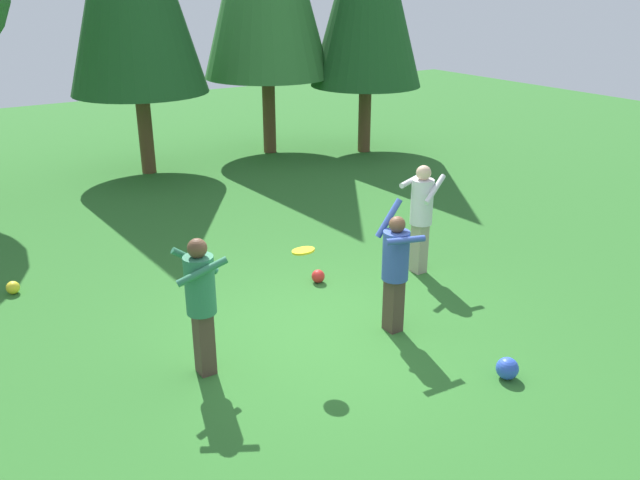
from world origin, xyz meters
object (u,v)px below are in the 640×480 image
object	(u,v)px
ball_yellow	(13,288)
ball_blue	(507,368)
person_bystander	(421,210)
person_catcher	(201,296)
person_thrower	(395,264)
frisbee	(303,251)
ball_red	(318,276)

from	to	relation	value
ball_yellow	ball_blue	bearing A→B (deg)	-51.19
person_bystander	person_catcher	bearing A→B (deg)	-9.32
person_thrower	person_catcher	world-z (taller)	person_thrower
frisbee	ball_blue	bearing A→B (deg)	-46.88
person_catcher	ball_blue	bearing A→B (deg)	-23.81
ball_yellow	ball_red	xyz separation A→B (m)	(3.97, -2.11, 0.00)
person_thrower	ball_yellow	xyz separation A→B (m)	(-4.00, 3.86, -0.84)
ball_yellow	ball_red	distance (m)	4.49
person_bystander	ball_yellow	distance (m)	6.17
person_catcher	ball_yellow	size ratio (longest dim) A/B	8.71
person_bystander	ball_yellow	size ratio (longest dim) A/B	8.94
ball_yellow	person_catcher	bearing A→B (deg)	-66.05
person_thrower	ball_blue	distance (m)	1.84
person_thrower	person_catcher	size ratio (longest dim) A/B	1.04
person_catcher	ball_blue	world-z (taller)	person_catcher
person_bystander	ball_red	size ratio (longest dim) A/B	8.50
person_catcher	person_bystander	distance (m)	4.06
person_thrower	ball_blue	size ratio (longest dim) A/B	6.71
person_catcher	person_bystander	world-z (taller)	person_bystander
person_thrower	ball_red	distance (m)	1.94
person_bystander	frisbee	distance (m)	2.99
person_thrower	ball_red	bearing A→B (deg)	-81.42
frisbee	person_catcher	bearing A→B (deg)	168.74
person_catcher	frisbee	xyz separation A→B (m)	(1.20, -0.24, 0.36)
frisbee	ball_red	bearing A→B (deg)	52.33
person_thrower	ball_red	xyz separation A→B (m)	(-0.03, 1.75, -0.84)
ball_red	ball_blue	bearing A→B (deg)	-82.73
person_bystander	ball_yellow	bearing A→B (deg)	-46.61
ball_blue	ball_red	distance (m)	3.38
person_catcher	ball_red	distance (m)	2.92
person_thrower	person_catcher	xyz separation A→B (m)	(-2.47, 0.40, 0.06)
frisbee	ball_red	world-z (taller)	frisbee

